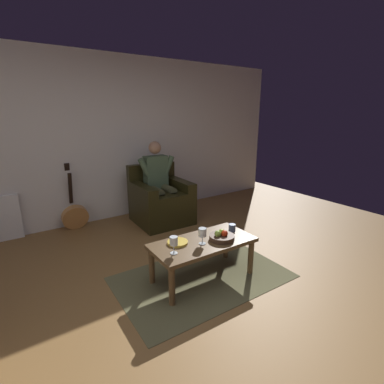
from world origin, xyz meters
name	(u,v)px	position (x,y,z in m)	size (l,w,h in m)	color
ground_plane	(212,304)	(0.00, 0.00, 0.00)	(7.68, 7.68, 0.00)	brown
wall_back	(105,140)	(0.00, -2.73, 1.28)	(6.80, 0.06, 2.55)	silver
rug	(203,277)	(-0.19, -0.40, 0.00)	(1.77, 1.12, 0.01)	brown
armchair	(161,202)	(-0.61, -2.09, 0.33)	(0.83, 0.84, 0.89)	black
person_seated	(159,180)	(-0.61, -2.12, 0.68)	(0.62, 0.55, 1.26)	#475E42
coffee_table	(203,247)	(-0.19, -0.40, 0.36)	(1.09, 0.54, 0.42)	brown
guitar	(75,215)	(0.60, -2.53, 0.22)	(0.38, 0.31, 0.98)	#B67A40
wine_glass_near	(174,242)	(0.19, -0.34, 0.54)	(0.08, 0.08, 0.17)	silver
wine_glass_far	(202,233)	(-0.15, -0.35, 0.54)	(0.08, 0.08, 0.17)	silver
fruit_bowl	(222,236)	(-0.37, -0.32, 0.46)	(0.26, 0.26, 0.11)	#412D1F
decorative_dish	(178,242)	(0.05, -0.50, 0.43)	(0.21, 0.21, 0.02)	gold
candle_jar	(232,228)	(-0.61, -0.42, 0.46)	(0.08, 0.08, 0.08)	slate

